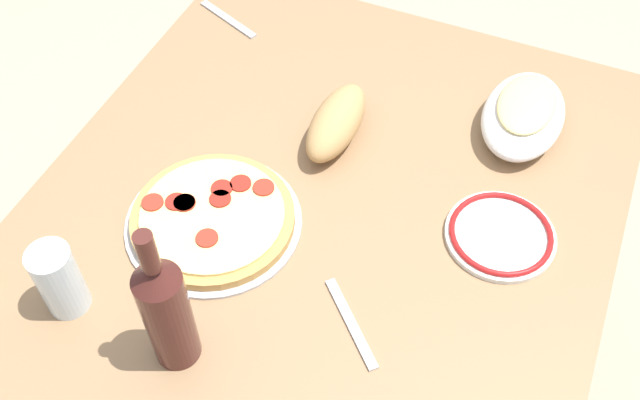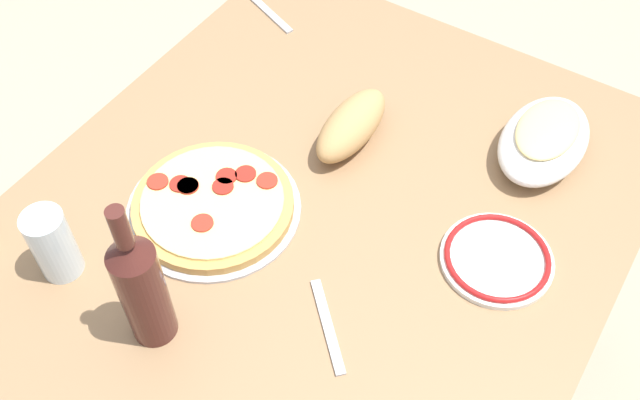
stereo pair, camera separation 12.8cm
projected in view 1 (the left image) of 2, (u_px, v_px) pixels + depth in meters
The scene contains 10 objects.
ground_plane at pixel (320, 386), 1.87m from camera, with size 8.00×8.00×0.00m, color tan.
dining_table at pixel (320, 249), 1.39m from camera, with size 1.17×1.00×0.73m.
pepperoni_pizza at pixel (213, 218), 1.27m from camera, with size 0.31×0.31×0.03m.
baked_pasta_dish at pixel (524, 113), 1.39m from camera, with size 0.24×0.15×0.08m.
wine_bottle at pixel (166, 310), 1.04m from camera, with size 0.07×0.07×0.30m.
water_glass at pixel (59, 280), 1.13m from camera, with size 0.07×0.07×0.13m, color silver.
side_plate_far at pixel (501, 235), 1.26m from camera, with size 0.19×0.19×0.02m.
bread_loaf at pixel (336, 122), 1.38m from camera, with size 0.20×0.09×0.08m, color tan.
fork_left at pixel (228, 19), 1.63m from camera, with size 0.17×0.02×0.01m, color #B7B7BC.
fork_right at pixel (351, 323), 1.16m from camera, with size 0.17×0.02×0.01m, color #B7B7BC.
Camera 1 is at (-0.73, -0.31, 1.76)m, focal length 41.72 mm.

